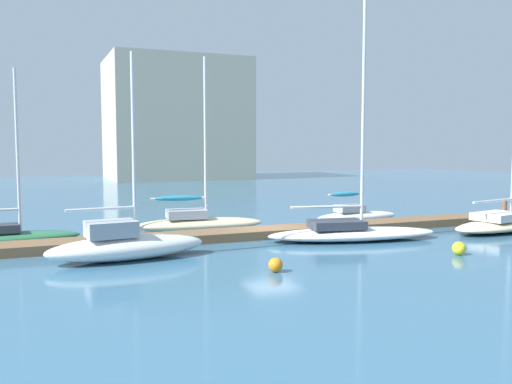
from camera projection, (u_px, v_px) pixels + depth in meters
ground_plane at (272, 236)px, 26.42m from camera, size 120.00×120.00×0.00m
dock_pier at (272, 232)px, 26.40m from camera, size 29.29×1.85×0.41m
dock_piling_far_end at (504, 211)px, 31.08m from camera, size 0.28×0.28×1.37m
sailboat_0 at (12, 235)px, 24.22m from camera, size 5.67×1.62×7.79m
sailboat_1 at (126, 244)px, 20.89m from camera, size 6.28×2.47×7.93m
sailboat_2 at (198, 221)px, 28.03m from camera, size 6.88×2.72×8.88m
sailboat_3 at (351, 230)px, 25.24m from camera, size 8.42×3.81×11.17m
sailboat_4 at (356, 214)px, 31.23m from camera, size 5.29×1.53×7.23m
sailboat_5 at (506, 222)px, 28.25m from camera, size 8.27×4.04×10.53m
mooring_buoy_orange at (276, 265)px, 18.88m from camera, size 0.51×0.51×0.51m
mooring_buoy_yellow at (459, 248)px, 21.84m from camera, size 0.54×0.54×0.54m
harbor_building_distant at (176, 120)px, 72.81m from camera, size 17.66×13.76×15.76m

